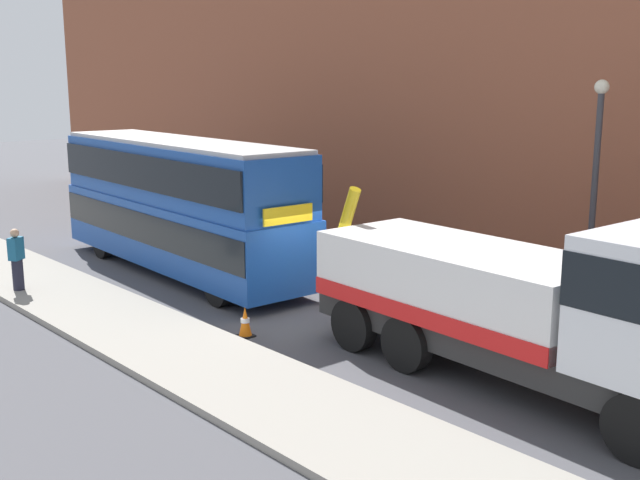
{
  "coord_description": "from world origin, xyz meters",
  "views": [
    {
      "loc": [
        13.63,
        -12.54,
        5.86
      ],
      "look_at": [
        -0.05,
        -0.24,
        2.0
      ],
      "focal_mm": 43.4,
      "sensor_mm": 36.0,
      "label": 1
    }
  ],
  "objects_px": {
    "recovery_tow_truck": "(533,302)",
    "traffic_cone_near_bus": "(245,323)",
    "street_lamp": "(595,176)",
    "pedestrian_onlooker": "(17,260)",
    "double_decker_bus": "(179,200)"
  },
  "relations": [
    {
      "from": "recovery_tow_truck",
      "to": "traffic_cone_near_bus",
      "type": "distance_m",
      "value": 6.66
    },
    {
      "from": "street_lamp",
      "to": "traffic_cone_near_bus",
      "type": "bearing_deg",
      "value": -117.58
    },
    {
      "from": "recovery_tow_truck",
      "to": "pedestrian_onlooker",
      "type": "distance_m",
      "value": 13.98
    },
    {
      "from": "traffic_cone_near_bus",
      "to": "double_decker_bus",
      "type": "bearing_deg",
      "value": 160.7
    },
    {
      "from": "pedestrian_onlooker",
      "to": "street_lamp",
      "type": "relative_size",
      "value": 0.29
    },
    {
      "from": "recovery_tow_truck",
      "to": "double_decker_bus",
      "type": "relative_size",
      "value": 0.92
    },
    {
      "from": "pedestrian_onlooker",
      "to": "traffic_cone_near_bus",
      "type": "xyz_separation_m",
      "value": [
        7.0,
        2.54,
        -0.64
      ]
    },
    {
      "from": "recovery_tow_truck",
      "to": "double_decker_bus",
      "type": "distance_m",
      "value": 12.42
    },
    {
      "from": "recovery_tow_truck",
      "to": "street_lamp",
      "type": "bearing_deg",
      "value": 112.11
    },
    {
      "from": "recovery_tow_truck",
      "to": "double_decker_bus",
      "type": "bearing_deg",
      "value": -177.46
    },
    {
      "from": "recovery_tow_truck",
      "to": "traffic_cone_near_bus",
      "type": "xyz_separation_m",
      "value": [
        -6.14,
        -2.17,
        -1.42
      ]
    },
    {
      "from": "double_decker_bus",
      "to": "pedestrian_onlooker",
      "type": "bearing_deg",
      "value": -96.12
    },
    {
      "from": "double_decker_bus",
      "to": "recovery_tow_truck",
      "type": "bearing_deg",
      "value": 2.54
    },
    {
      "from": "street_lamp",
      "to": "double_decker_bus",
      "type": "bearing_deg",
      "value": -151.3
    },
    {
      "from": "recovery_tow_truck",
      "to": "street_lamp",
      "type": "relative_size",
      "value": 1.75
    }
  ]
}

